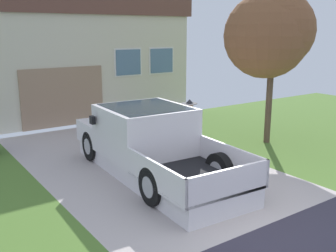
% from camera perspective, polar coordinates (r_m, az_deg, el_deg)
% --- Properties ---
extents(pickup_truck, '(2.27, 5.58, 1.64)m').
position_cam_1_polar(pickup_truck, '(9.79, -3.11, -2.45)').
color(pickup_truck, white).
rests_on(pickup_truck, ground).
extents(person_with_hat, '(0.52, 0.43, 1.61)m').
position_cam_1_polar(person_with_hat, '(10.94, 3.11, 0.21)').
color(person_with_hat, black).
rests_on(person_with_hat, ground).
extents(handbag, '(0.30, 0.19, 0.44)m').
position_cam_1_polar(handbag, '(11.05, 5.13, -3.72)').
color(handbag, tan).
rests_on(handbag, ground).
extents(house_with_garage, '(8.95, 5.23, 5.16)m').
position_cam_1_polar(house_with_garage, '(17.57, -13.91, 10.59)').
color(house_with_garage, beige).
rests_on(house_with_garage, ground).
extents(front_yard_tree, '(2.67, 2.57, 4.71)m').
position_cam_1_polar(front_yard_tree, '(12.40, 14.71, 13.10)').
color(front_yard_tree, brown).
rests_on(front_yard_tree, ground).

